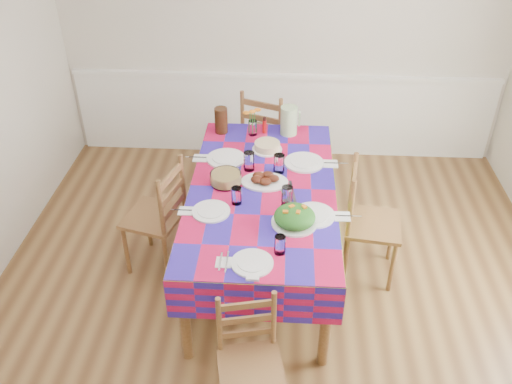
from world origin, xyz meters
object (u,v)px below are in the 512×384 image
(dining_table, at_px, (262,197))
(chair_far, at_px, (267,138))
(chair_near, at_px, (250,362))
(chair_left, at_px, (159,218))
(tea_pitcher, at_px, (221,120))
(chair_right, at_px, (367,223))
(green_pitcher, at_px, (289,121))
(meat_platter, at_px, (264,180))

(dining_table, relative_size, chair_far, 2.00)
(chair_near, distance_m, chair_left, 1.52)
(tea_pitcher, distance_m, chair_left, 1.05)
(tea_pitcher, height_order, chair_near, tea_pitcher)
(dining_table, xyz_separation_m, chair_right, (0.81, 0.01, -0.22))
(green_pitcher, bearing_deg, tea_pitcher, -179.31)
(green_pitcher, relative_size, chair_left, 0.26)
(meat_platter, distance_m, chair_left, 0.90)
(tea_pitcher, xyz_separation_m, chair_far, (0.39, 0.44, -0.41))
(meat_platter, bearing_deg, chair_left, -174.67)
(green_pitcher, distance_m, chair_far, 0.63)
(chair_far, height_order, chair_right, chair_far)
(chair_near, bearing_deg, chair_far, 78.11)
(chair_far, relative_size, chair_left, 1.04)
(chair_near, bearing_deg, tea_pitcher, 88.37)
(dining_table, bearing_deg, chair_far, 90.76)
(chair_near, distance_m, chair_right, 1.54)
(chair_near, bearing_deg, chair_right, 45.58)
(tea_pitcher, height_order, chair_right, tea_pitcher)
(dining_table, bearing_deg, chair_right, 0.42)
(chair_near, bearing_deg, dining_table, 77.55)
(tea_pitcher, relative_size, chair_left, 0.23)
(meat_platter, xyz_separation_m, chair_left, (-0.83, -0.08, -0.34))
(dining_table, xyz_separation_m, meat_platter, (0.01, 0.07, 0.12))
(chair_near, relative_size, chair_left, 0.87)
(meat_platter, distance_m, green_pitcher, 0.82)
(meat_platter, relative_size, chair_left, 0.37)
(meat_platter, height_order, green_pitcher, green_pitcher)
(chair_near, xyz_separation_m, chair_far, (-0.01, 2.58, 0.08))
(chair_near, xyz_separation_m, chair_left, (-0.81, 1.28, 0.06))
(chair_far, bearing_deg, meat_platter, 112.68)
(green_pitcher, relative_size, tea_pitcher, 1.10)
(chair_near, relative_size, chair_far, 0.84)
(chair_far, bearing_deg, chair_near, 111.56)
(chair_near, bearing_deg, meat_platter, 77.10)
(green_pitcher, relative_size, chair_near, 0.30)
(meat_platter, relative_size, green_pitcher, 1.42)
(dining_table, relative_size, green_pitcher, 8.10)
(chair_right, bearing_deg, dining_table, 97.99)
(meat_platter, xyz_separation_m, green_pitcher, (0.17, 0.79, 0.10))
(chair_right, bearing_deg, tea_pitcher, 62.81)
(green_pitcher, height_order, chair_near, green_pitcher)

